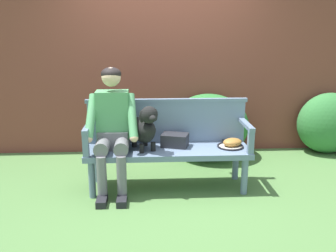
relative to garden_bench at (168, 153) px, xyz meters
The scene contains 13 objects.
ground_plane 0.40m from the garden_bench, ahead, with size 40.00×40.00×0.00m, color #4C753D.
brick_garden_fence 1.58m from the garden_bench, 90.00° to the left, with size 8.00×0.30×2.15m, color brown.
hedge_bush_mid_right 1.20m from the garden_bench, 59.47° to the left, with size 1.08×0.99×0.86m, color #286B2D.
hedge_bush_far_left 2.55m from the garden_bench, 24.94° to the left, with size 0.88×0.59×0.86m, color #337538.
garden_bench is the anchor object (origin of this frame).
bench_backrest 0.39m from the garden_bench, 90.00° to the left, with size 1.80×0.06×0.50m.
bench_armrest_left_end 0.88m from the garden_bench, behind, with size 0.06×0.53×0.28m.
bench_armrest_right_end 0.88m from the garden_bench, ahead, with size 0.06×0.53×0.28m.
person_seated 0.67m from the garden_bench, behind, with size 0.56×0.66×1.33m.
dog_on_bench 0.40m from the garden_bench, 169.87° to the right, with size 0.36×0.49×0.50m.
tennis_racket 0.68m from the garden_bench, ahead, with size 0.34×0.58×0.03m.
baseball_glove 0.72m from the garden_bench, ahead, with size 0.22×0.17×0.09m, color #9E6B2D.
sports_bag 0.17m from the garden_bench, 41.68° to the left, with size 0.28×0.20×0.14m, color #232328.
Camera 1 is at (-0.21, -3.79, 1.72)m, focal length 39.49 mm.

